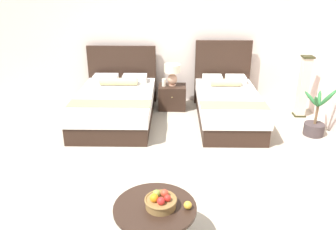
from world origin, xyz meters
The scene contains 12 objects.
ground_plane centered at (0.00, 0.00, -0.01)m, with size 9.36×9.21×0.02m, color #ADA390.
wall_back centered at (0.00, 2.80, 1.40)m, with size 9.36×0.12×2.80m, color silver.
bed_near_window centered at (-1.05, 1.64, 0.30)m, with size 1.44×2.18×1.21m.
bed_near_corner centered at (1.05, 1.64, 0.32)m, with size 1.16×2.10×1.34m.
nightstand centered at (0.00, 2.24, 0.24)m, with size 0.55×0.45×0.49m.
table_lamp centered at (0.00, 2.26, 0.76)m, with size 0.32×0.32×0.43m.
vase centered at (-0.17, 2.20, 0.57)m, with size 0.08×0.08×0.15m.
coffee_table centered at (-0.08, -1.59, 0.35)m, with size 0.83×0.83×0.47m.
fruit_bowl centered at (-0.03, -1.59, 0.54)m, with size 0.32×0.32×0.16m.
loose_apple centered at (0.24, -1.61, 0.51)m, with size 0.08×0.08×0.08m.
floor_lamp_corner centered at (2.50, 1.93, 0.59)m, with size 0.21×0.21×1.18m.
potted_palm centered at (2.47, 1.08, 0.22)m, with size 0.54×0.49×0.87m.
Camera 1 is at (0.14, -4.33, 2.61)m, focal length 36.50 mm.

